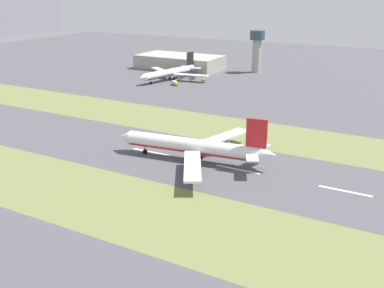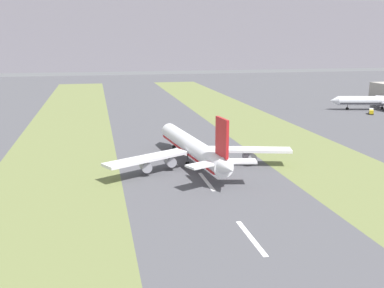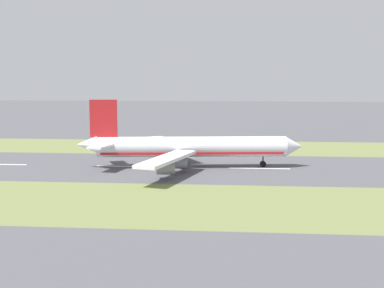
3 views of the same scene
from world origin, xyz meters
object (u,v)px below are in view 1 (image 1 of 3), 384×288
(airplane_parked_apron, at_px, (171,72))
(apron_car, at_px, (204,79))
(terminal_building, at_px, (180,62))
(service_truck, at_px, (175,83))
(control_tower, at_px, (257,47))
(airplane_main_jet, at_px, (196,147))

(airplane_parked_apron, relative_size, apron_car, 12.71)
(terminal_building, xyz_separation_m, service_truck, (-59.23, -30.84, -4.08))
(airplane_parked_apron, bearing_deg, control_tower, -36.53)
(terminal_building, height_order, service_truck, terminal_building)
(apron_car, bearing_deg, terminal_building, 49.57)
(control_tower, relative_size, service_truck, 5.32)
(airplane_parked_apron, height_order, service_truck, airplane_parked_apron)
(terminal_building, bearing_deg, service_truck, -152.50)
(terminal_building, bearing_deg, control_tower, -74.98)
(airplane_main_jet, xyz_separation_m, control_tower, (197.27, 51.14, 14.62))
(control_tower, bearing_deg, airplane_main_jet, -165.47)
(terminal_building, xyz_separation_m, airplane_parked_apron, (-43.32, -17.81, -0.31))
(control_tower, bearing_deg, airplane_parked_apron, 143.47)
(terminal_building, relative_size, apron_car, 14.85)
(control_tower, distance_m, airplane_parked_apron, 76.24)
(airplane_parked_apron, bearing_deg, airplane_main_jet, -145.14)
(terminal_building, bearing_deg, airplane_parked_apron, -157.66)
(airplane_main_jet, distance_m, apron_car, 162.50)
(control_tower, xyz_separation_m, apron_car, (-51.79, 21.10, -19.64))
(apron_car, bearing_deg, airplane_parked_apron, 109.40)
(terminal_building, height_order, apron_car, terminal_building)
(service_truck, relative_size, apron_car, 1.33)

